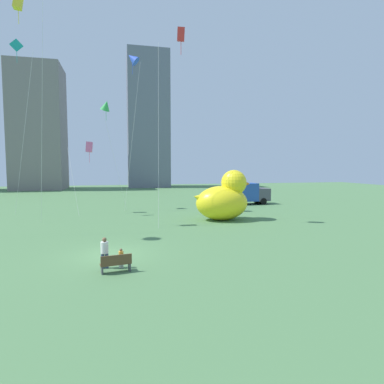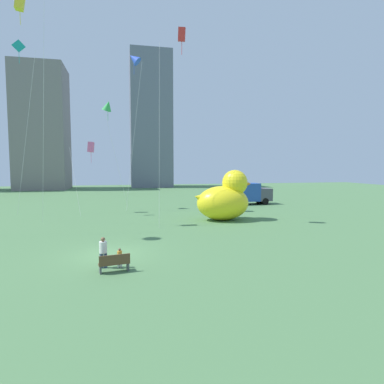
{
  "view_description": "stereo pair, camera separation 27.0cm",
  "coord_description": "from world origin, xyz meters",
  "px_view_note": "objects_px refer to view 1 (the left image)",
  "views": [
    {
      "loc": [
        0.42,
        -19.15,
        5.19
      ],
      "look_at": [
        5.67,
        3.44,
        3.3
      ],
      "focal_mm": 30.3,
      "sensor_mm": 36.0,
      "label": 1
    },
    {
      "loc": [
        0.69,
        -19.21,
        5.19
      ],
      "look_at": [
        5.67,
        3.44,
        3.3
      ],
      "focal_mm": 30.3,
      "sensor_mm": 36.0,
      "label": 2
    }
  ],
  "objects_px": {
    "park_bench": "(116,263)",
    "kite_teal": "(17,57)",
    "person_child": "(121,257)",
    "kite_yellow": "(18,4)",
    "person_adult": "(105,251)",
    "kite_red": "(181,36)",
    "kite_blue": "(132,59)",
    "box_truck": "(245,194)",
    "giant_inflatable_duck": "(224,199)",
    "kite_pink": "(89,147)",
    "kite_green": "(106,106)"
  },
  "relations": [
    {
      "from": "person_adult",
      "to": "kite_green",
      "type": "xyz_separation_m",
      "value": [
        -0.42,
        23.11,
        11.29
      ]
    },
    {
      "from": "box_truck",
      "to": "kite_green",
      "type": "bearing_deg",
      "value": -177.11
    },
    {
      "from": "kite_yellow",
      "to": "person_adult",
      "type": "bearing_deg",
      "value": -62.53
    },
    {
      "from": "person_adult",
      "to": "person_child",
      "type": "relative_size",
      "value": 1.57
    },
    {
      "from": "person_adult",
      "to": "kite_red",
      "type": "relative_size",
      "value": 0.09
    },
    {
      "from": "kite_pink",
      "to": "kite_green",
      "type": "distance_m",
      "value": 5.9
    },
    {
      "from": "park_bench",
      "to": "kite_pink",
      "type": "height_order",
      "value": "kite_pink"
    },
    {
      "from": "kite_pink",
      "to": "kite_green",
      "type": "relative_size",
      "value": 0.6
    },
    {
      "from": "person_adult",
      "to": "kite_red",
      "type": "height_order",
      "value": "kite_red"
    },
    {
      "from": "person_child",
      "to": "kite_blue",
      "type": "bearing_deg",
      "value": 85.09
    },
    {
      "from": "box_truck",
      "to": "kite_teal",
      "type": "relative_size",
      "value": 0.36
    },
    {
      "from": "kite_yellow",
      "to": "giant_inflatable_duck",
      "type": "bearing_deg",
      "value": -1.75
    },
    {
      "from": "box_truck",
      "to": "kite_blue",
      "type": "relative_size",
      "value": 0.36
    },
    {
      "from": "person_adult",
      "to": "kite_blue",
      "type": "height_order",
      "value": "kite_blue"
    },
    {
      "from": "kite_red",
      "to": "giant_inflatable_duck",
      "type": "bearing_deg",
      "value": 12.26
    },
    {
      "from": "person_child",
      "to": "kite_yellow",
      "type": "relative_size",
      "value": 0.05
    },
    {
      "from": "park_bench",
      "to": "kite_teal",
      "type": "distance_m",
      "value": 27.37
    },
    {
      "from": "box_truck",
      "to": "kite_green",
      "type": "xyz_separation_m",
      "value": [
        -17.83,
        -0.9,
        10.72
      ]
    },
    {
      "from": "giant_inflatable_duck",
      "to": "kite_yellow",
      "type": "distance_m",
      "value": 23.8
    },
    {
      "from": "person_child",
      "to": "box_truck",
      "type": "relative_size",
      "value": 0.16
    },
    {
      "from": "kite_pink",
      "to": "kite_green",
      "type": "bearing_deg",
      "value": 55.32
    },
    {
      "from": "giant_inflatable_duck",
      "to": "kite_pink",
      "type": "relative_size",
      "value": 0.74
    },
    {
      "from": "park_bench",
      "to": "kite_red",
      "type": "distance_m",
      "value": 20.99
    },
    {
      "from": "person_child",
      "to": "giant_inflatable_duck",
      "type": "bearing_deg",
      "value": 52.51
    },
    {
      "from": "person_adult",
      "to": "kite_yellow",
      "type": "relative_size",
      "value": 0.08
    },
    {
      "from": "kite_blue",
      "to": "kite_red",
      "type": "bearing_deg",
      "value": -66.09
    },
    {
      "from": "person_child",
      "to": "kite_red",
      "type": "xyz_separation_m",
      "value": [
        5.44,
        11.82,
        15.77
      ]
    },
    {
      "from": "kite_blue",
      "to": "kite_green",
      "type": "xyz_separation_m",
      "value": [
        -2.96,
        3.07,
        -4.6
      ]
    },
    {
      "from": "person_child",
      "to": "kite_blue",
      "type": "xyz_separation_m",
      "value": [
        1.73,
        20.17,
        16.21
      ]
    },
    {
      "from": "person_child",
      "to": "kite_teal",
      "type": "xyz_separation_m",
      "value": [
        -9.59,
        19.8,
        15.48
      ]
    },
    {
      "from": "person_child",
      "to": "box_truck",
      "type": "xyz_separation_m",
      "value": [
        16.6,
        24.14,
        0.9
      ]
    },
    {
      "from": "kite_blue",
      "to": "kite_green",
      "type": "height_order",
      "value": "kite_blue"
    },
    {
      "from": "kite_red",
      "to": "kite_green",
      "type": "height_order",
      "value": "kite_red"
    },
    {
      "from": "person_adult",
      "to": "kite_green",
      "type": "height_order",
      "value": "kite_green"
    },
    {
      "from": "park_bench",
      "to": "box_truck",
      "type": "bearing_deg",
      "value": 55.84
    },
    {
      "from": "park_bench",
      "to": "person_adult",
      "type": "height_order",
      "value": "person_adult"
    },
    {
      "from": "person_adult",
      "to": "kite_blue",
      "type": "distance_m",
      "value": 25.7
    },
    {
      "from": "kite_blue",
      "to": "kite_yellow",
      "type": "xyz_separation_m",
      "value": [
        -9.39,
        -6.87,
        1.45
      ]
    },
    {
      "from": "park_bench",
      "to": "kite_yellow",
      "type": "bearing_deg",
      "value": 117.89
    },
    {
      "from": "kite_teal",
      "to": "kite_green",
      "type": "relative_size",
      "value": 1.37
    },
    {
      "from": "park_bench",
      "to": "box_truck",
      "type": "height_order",
      "value": "box_truck"
    },
    {
      "from": "kite_red",
      "to": "park_bench",
      "type": "bearing_deg",
      "value": -114.44
    },
    {
      "from": "kite_green",
      "to": "kite_pink",
      "type": "bearing_deg",
      "value": -124.68
    },
    {
      "from": "kite_blue",
      "to": "kite_pink",
      "type": "xyz_separation_m",
      "value": [
        -4.77,
        0.46,
        -9.58
      ]
    },
    {
      "from": "kite_blue",
      "to": "person_child",
      "type": "bearing_deg",
      "value": -94.91
    },
    {
      "from": "giant_inflatable_duck",
      "to": "kite_red",
      "type": "xyz_separation_m",
      "value": [
        -4.36,
        -0.95,
        14.29
      ]
    },
    {
      "from": "giant_inflatable_duck",
      "to": "box_truck",
      "type": "height_order",
      "value": "giant_inflatable_duck"
    },
    {
      "from": "park_bench",
      "to": "kite_yellow",
      "type": "relative_size",
      "value": 0.08
    },
    {
      "from": "kite_blue",
      "to": "kite_red",
      "type": "xyz_separation_m",
      "value": [
        3.7,
        -8.35,
        -0.44
      ]
    },
    {
      "from": "giant_inflatable_duck",
      "to": "kite_red",
      "type": "distance_m",
      "value": 14.97
    }
  ]
}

